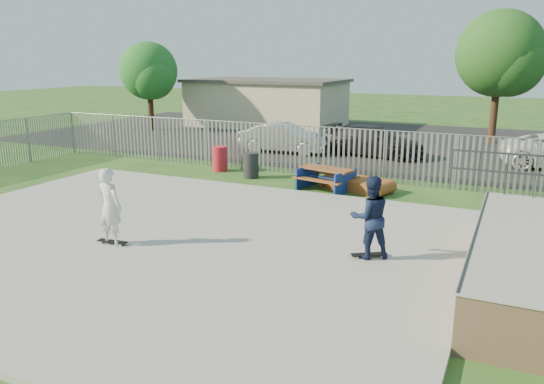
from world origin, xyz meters
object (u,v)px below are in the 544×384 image
at_px(trash_bin_red, 220,159).
at_px(tree_mid, 500,54).
at_px(picnic_table, 326,179).
at_px(trash_bin_grey, 251,165).
at_px(skater_white, 110,207).
at_px(skater_navy, 370,217).
at_px(car_silver, 284,138).
at_px(funbox, 356,184).
at_px(tree_left, 149,71).
at_px(car_dark, 374,141).

relative_size(trash_bin_red, tree_mid, 0.14).
distance_m(picnic_table, trash_bin_grey, 3.42).
xyz_separation_m(trash_bin_grey, tree_mid, (8.06, 13.66, 4.32)).
relative_size(trash_bin_red, skater_white, 0.54).
bearing_deg(skater_navy, picnic_table, -96.06).
xyz_separation_m(picnic_table, car_silver, (-4.48, 6.41, 0.33)).
height_order(funbox, tree_left, tree_left).
height_order(picnic_table, skater_navy, skater_navy).
relative_size(skater_navy, skater_white, 1.00).
distance_m(trash_bin_red, skater_navy, 11.25).
xyz_separation_m(picnic_table, trash_bin_red, (-5.14, 1.24, 0.11)).
bearing_deg(trash_bin_red, funbox, -7.42).
relative_size(tree_mid, skater_navy, 3.74).
relative_size(trash_bin_grey, skater_navy, 0.52).
relative_size(car_dark, skater_navy, 2.57).
relative_size(trash_bin_red, trash_bin_grey, 1.03).
bearing_deg(skater_white, trash_bin_grey, -81.04).
bearing_deg(picnic_table, car_dark, 104.06).
xyz_separation_m(car_silver, car_dark, (4.29, 0.98, -0.01)).
height_order(car_dark, skater_navy, skater_navy).
height_order(car_silver, tree_mid, tree_mid).
distance_m(trash_bin_red, car_dark, 7.90).
bearing_deg(skater_navy, trash_bin_grey, -79.68).
relative_size(trash_bin_red, skater_navy, 0.54).
height_order(funbox, skater_navy, skater_navy).
relative_size(trash_bin_grey, tree_left, 0.18).
height_order(tree_left, skater_white, tree_left).
distance_m(trash_bin_red, trash_bin_grey, 1.89).
relative_size(funbox, tree_mid, 0.34).
bearing_deg(picnic_table, trash_bin_red, 179.08).
height_order(funbox, car_silver, car_silver).
xyz_separation_m(funbox, skater_navy, (2.25, -6.68, 0.88)).
bearing_deg(tree_left, trash_bin_grey, -38.39).
height_order(car_dark, tree_mid, tree_mid).
height_order(trash_bin_grey, car_dark, car_dark).
bearing_deg(tree_left, skater_white, -54.79).
bearing_deg(trash_bin_grey, tree_left, 141.61).
relative_size(picnic_table, skater_white, 1.15).
bearing_deg(skater_white, funbox, -108.82).
xyz_separation_m(trash_bin_red, car_silver, (0.67, 5.18, 0.23)).
bearing_deg(picnic_table, tree_mid, 84.39).
bearing_deg(trash_bin_red, skater_navy, -41.71).
xyz_separation_m(picnic_table, tree_left, (-15.80, 10.49, 3.38)).
height_order(trash_bin_grey, tree_left, tree_left).
bearing_deg(funbox, car_silver, 150.00).
bearing_deg(trash_bin_red, tree_mid, 52.99).
distance_m(funbox, trash_bin_grey, 4.36).
xyz_separation_m(car_dark, skater_white, (-2.52, -15.45, 0.37)).
height_order(trash_bin_red, tree_left, tree_left).
distance_m(car_dark, skater_navy, 14.06).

